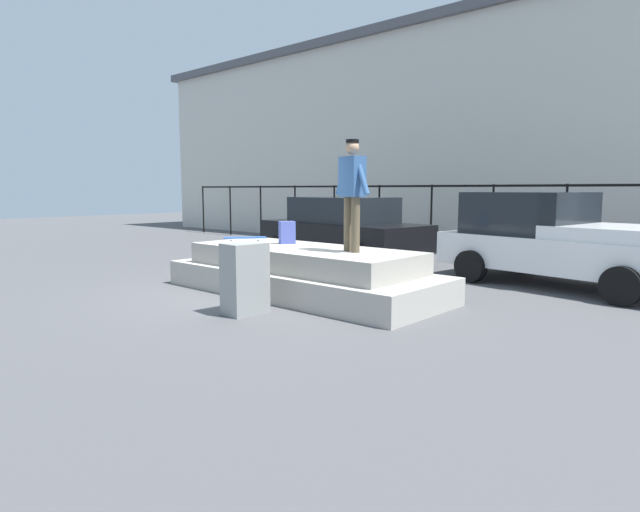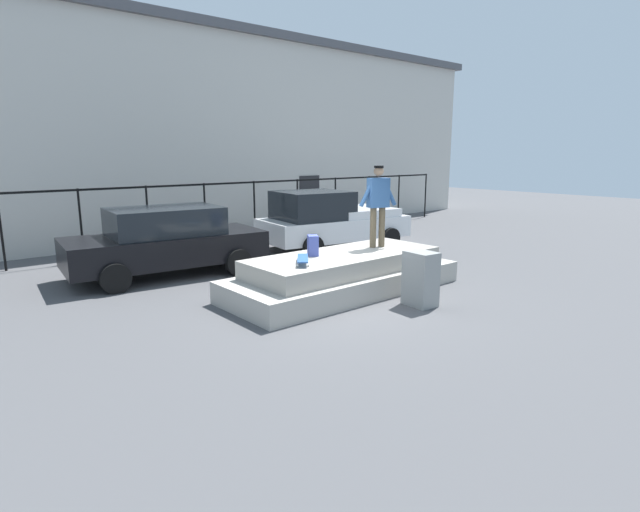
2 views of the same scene
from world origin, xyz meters
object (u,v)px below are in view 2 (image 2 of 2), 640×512
at_px(skateboarder, 378,200).
at_px(backpack, 313,245).
at_px(car_black_sedan_near, 166,241).
at_px(car_white_pickup_mid, 330,220).
at_px(skateboard, 303,259).
at_px(utility_box, 421,279).

height_order(skateboarder, backpack, skateboarder).
bearing_deg(skateboarder, car_black_sedan_near, 131.43).
bearing_deg(car_white_pickup_mid, skateboard, -136.31).
bearing_deg(utility_box, backpack, 124.10).
height_order(skateboarder, car_white_pickup_mid, skateboarder).
distance_m(skateboarder, skateboard, 2.55).
height_order(backpack, car_black_sedan_near, car_black_sedan_near).
xyz_separation_m(skateboarder, utility_box, (-0.62, -1.74, -1.35)).
distance_m(skateboarder, backpack, 1.91).
distance_m(skateboard, backpack, 0.81).
xyz_separation_m(skateboarder, car_white_pickup_mid, (1.98, 3.85, -0.99)).
relative_size(backpack, car_black_sedan_near, 0.09).
xyz_separation_m(skateboard, car_black_sedan_near, (-0.96, 4.04, -0.08)).
height_order(car_black_sedan_near, car_white_pickup_mid, car_white_pickup_mid).
xyz_separation_m(skateboard, backpack, (0.65, 0.48, 0.11)).
relative_size(skateboard, car_white_pickup_mid, 0.16).
xyz_separation_m(backpack, utility_box, (1.09, -1.93, -0.51)).
height_order(backpack, car_white_pickup_mid, car_white_pickup_mid).
xyz_separation_m(backpack, car_black_sedan_near, (-1.61, 3.56, -0.19)).
distance_m(skateboarder, utility_box, 2.28).
height_order(skateboarder, skateboard, skateboarder).
bearing_deg(utility_box, skateboard, 144.79).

